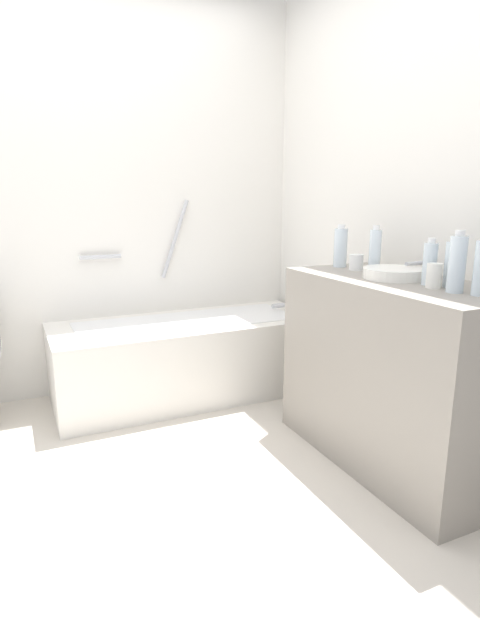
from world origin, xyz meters
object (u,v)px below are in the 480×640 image
object	(u,v)px
water_bottle_2	(430,263)
water_bottle_3	(341,247)
water_bottle_1	(375,250)
bathtub	(189,355)
water_bottle_4	(457,264)
sink_basin	(394,273)
drinking_glass_1	(434,276)
sink_faucet	(422,269)
drinking_glass_0	(356,262)
water_bottle_0	(452,264)

from	to	relation	value
water_bottle_2	water_bottle_3	world-z (taller)	water_bottle_3
water_bottle_1	water_bottle_2	world-z (taller)	water_bottle_1
bathtub	water_bottle_4	bearing A→B (deg)	-69.56
bathtub	water_bottle_3	size ratio (longest dim) A/B	7.52
sink_basin	water_bottle_3	world-z (taller)	water_bottle_3
water_bottle_2	water_bottle_1	bearing A→B (deg)	84.93
water_bottle_1	drinking_glass_1	world-z (taller)	water_bottle_1
sink_basin	water_bottle_1	bearing A→B (deg)	76.75
sink_basin	sink_faucet	distance (m)	0.17
water_bottle_3	water_bottle_4	distance (m)	0.81
water_bottle_3	drinking_glass_0	distance (m)	0.15
water_bottle_1	bathtub	bearing A→B (deg)	123.68
water_bottle_0	water_bottle_4	bearing A→B (deg)	-128.90
water_bottle_4	water_bottle_2	bearing A→B (deg)	77.59
water_bottle_4	water_bottle_0	bearing A→B (deg)	51.10
bathtub	sink_faucet	size ratio (longest dim) A/B	11.10
water_bottle_2	drinking_glass_1	distance (m)	0.09
sink_basin	sink_faucet	xyz separation A→B (m)	(0.17, 0.00, 0.01)
sink_faucet	water_bottle_4	size ratio (longest dim) A/B	0.63
sink_basin	water_bottle_3	xyz separation A→B (m)	(0.01, 0.44, 0.08)
drinking_glass_1	water_bottle_3	bearing A→B (deg)	86.58
water_bottle_3	water_bottle_4	world-z (taller)	water_bottle_4
water_bottle_0	drinking_glass_0	bearing A→B (deg)	93.43
sink_faucet	drinking_glass_0	world-z (taller)	drinking_glass_0
water_bottle_0	water_bottle_4	xyz separation A→B (m)	(-0.08, -0.09, 0.02)
sink_faucet	water_bottle_3	xyz separation A→B (m)	(-0.15, 0.44, 0.07)
sink_faucet	drinking_glass_0	size ratio (longest dim) A/B	1.90
water_bottle_2	drinking_glass_0	world-z (taller)	water_bottle_2
water_bottle_2	water_bottle_3	size ratio (longest dim) A/B	0.88
water_bottle_1	drinking_glass_1	size ratio (longest dim) A/B	2.27
water_bottle_2	bathtub	bearing A→B (deg)	114.18
water_bottle_2	water_bottle_3	bearing A→B (deg)	89.91
bathtub	water_bottle_0	distance (m)	1.75
drinking_glass_0	sink_faucet	bearing A→B (deg)	-63.08
sink_faucet	drinking_glass_1	bearing A→B (deg)	-126.84
water_bottle_2	sink_faucet	bearing A→B (deg)	51.29
water_bottle_1	water_bottle_4	world-z (taller)	water_bottle_4
water_bottle_3	drinking_glass_0	world-z (taller)	water_bottle_3
water_bottle_0	drinking_glass_1	size ratio (longest dim) A/B	2.05
sink_faucet	water_bottle_2	xyz separation A→B (m)	(-0.16, -0.19, 0.06)
sink_basin	drinking_glass_0	bearing A→B (deg)	87.19
sink_faucet	drinking_glass_1	xyz separation A→B (m)	(-0.20, -0.26, 0.02)
water_bottle_4	drinking_glass_0	size ratio (longest dim) A/B	3.01
sink_basin	bathtub	bearing A→B (deg)	117.13
sink_faucet	water_bottle_1	world-z (taller)	water_bottle_1
water_bottle_1	water_bottle_4	bearing A→B (deg)	-97.36
water_bottle_2	water_bottle_4	world-z (taller)	water_bottle_4
bathtub	water_bottle_4	world-z (taller)	bathtub
sink_faucet	water_bottle_1	xyz separation A→B (m)	(-0.12, 0.20, 0.07)
water_bottle_3	water_bottle_2	bearing A→B (deg)	-90.09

